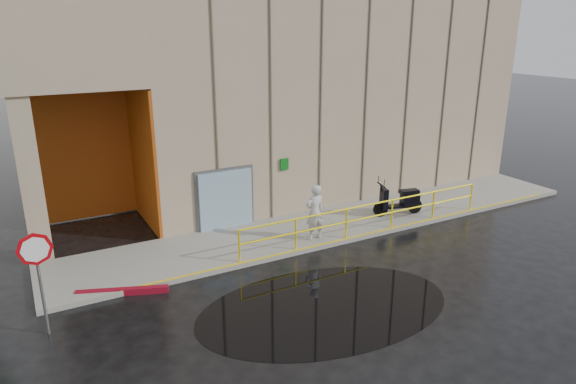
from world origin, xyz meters
The scene contains 9 objects.
ground centered at (0.00, 0.00, 0.00)m, with size 120.00×120.00×0.00m, color black.
sidewalk centered at (4.00, 4.50, 0.07)m, with size 20.00×3.00×0.15m, color gray.
building centered at (5.10, 10.98, 4.21)m, with size 20.00×10.17×8.00m.
guardrail centered at (4.25, 3.15, 0.68)m, with size 9.56×0.06×1.03m.
person centered at (2.33, 3.56, 1.08)m, with size 0.68×0.44×1.86m, color silver.
scooter centered at (6.24, 4.02, 1.00)m, with size 1.96×1.04×1.48m.
stop_sign centered at (-5.80, 2.03, 1.86)m, with size 0.77×0.12×2.54m.
red_curb centered at (-3.91, 3.10, 0.09)m, with size 2.40×0.18×0.18m, color maroon.
puddle centered at (0.48, -0.02, 0.00)m, with size 6.68×4.11×0.01m, color black.
Camera 1 is at (-5.83, -9.65, 6.86)m, focal length 32.00 mm.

